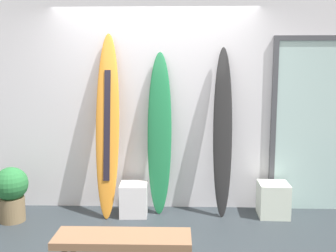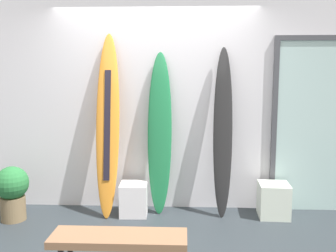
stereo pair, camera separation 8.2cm
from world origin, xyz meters
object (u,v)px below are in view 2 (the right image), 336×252
(glass_door, at_px, (321,122))
(potted_plant, at_px, (12,190))
(surfboard_sunset, at_px, (108,125))
(surfboard_emerald, at_px, (160,133))
(surfboard_charcoal, at_px, (223,134))
(display_block_center, at_px, (274,200))
(bench, at_px, (119,242))
(display_block_left, at_px, (134,199))

(glass_door, bearing_deg, potted_plant, -172.14)
(surfboard_sunset, xyz_separation_m, potted_plant, (-1.08, -0.28, -0.73))
(surfboard_emerald, relative_size, potted_plant, 3.07)
(surfboard_sunset, relative_size, surfboard_emerald, 1.11)
(surfboard_charcoal, height_order, potted_plant, surfboard_charcoal)
(surfboard_sunset, bearing_deg, display_block_center, -0.87)
(glass_door, relative_size, potted_plant, 3.37)
(glass_door, relative_size, bench, 2.04)
(surfboard_emerald, xyz_separation_m, potted_plant, (-1.69, -0.37, -0.62))
(display_block_center, distance_m, glass_door, 1.11)
(glass_door, bearing_deg, display_block_left, -173.16)
(surfboard_sunset, distance_m, display_block_left, 0.95)
(surfboard_sunset, xyz_separation_m, surfboard_charcoal, (1.37, 0.04, -0.10))
(surfboard_emerald, distance_m, potted_plant, 1.84)
(glass_door, bearing_deg, surfboard_charcoal, -170.98)
(surfboard_sunset, relative_size, surfboard_charcoal, 1.08)
(glass_door, xyz_separation_m, potted_plant, (-3.66, -0.50, -0.75))
(surfboard_sunset, height_order, display_block_left, surfboard_sunset)
(potted_plant, bearing_deg, surfboard_charcoal, 7.29)
(display_block_center, bearing_deg, bench, -133.53)
(surfboard_sunset, distance_m, potted_plant, 1.33)
(surfboard_charcoal, distance_m, glass_door, 1.23)
(surfboard_emerald, height_order, glass_door, glass_door)
(display_block_center, relative_size, potted_plant, 0.63)
(surfboard_sunset, height_order, bench, surfboard_sunset)
(surfboard_emerald, height_order, bench, surfboard_emerald)
(surfboard_sunset, bearing_deg, surfboard_emerald, 8.43)
(potted_plant, bearing_deg, glass_door, 7.86)
(display_block_left, distance_m, potted_plant, 1.42)
(glass_door, bearing_deg, bench, -138.52)
(display_block_left, bearing_deg, glass_door, 6.84)
(glass_door, height_order, bench, glass_door)
(potted_plant, xyz_separation_m, bench, (1.49, -1.41, 0.05))
(surfboard_charcoal, relative_size, display_block_left, 5.20)
(surfboard_emerald, height_order, potted_plant, surfboard_emerald)
(surfboard_emerald, bearing_deg, glass_door, 4.02)
(surfboard_sunset, height_order, display_block_center, surfboard_sunset)
(surfboard_sunset, distance_m, display_block_center, 2.18)
(display_block_center, xyz_separation_m, bench, (-1.57, -1.65, 0.21))
(glass_door, distance_m, potted_plant, 3.77)
(surfboard_sunset, xyz_separation_m, bench, (0.41, -1.68, -0.68))
(surfboard_charcoal, height_order, glass_door, glass_door)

